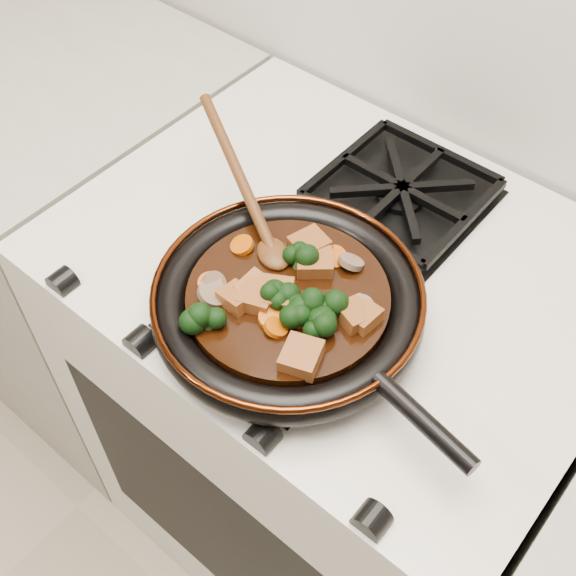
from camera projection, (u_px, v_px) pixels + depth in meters
The scene contains 32 objects.
stove at pixel (328, 416), 1.34m from camera, with size 0.76×0.60×0.90m, color silver.
burner_grate_front at pixel (276, 310), 0.91m from camera, with size 0.23×0.23×0.03m, color black, non-canonical shape.
burner_grate_back at pixel (401, 193), 1.04m from camera, with size 0.23×0.23×0.03m, color black, non-canonical shape.
skillet at pixel (289, 303), 0.88m from camera, with size 0.46×0.34×0.05m.
braising_sauce at pixel (288, 299), 0.88m from camera, with size 0.25×0.25×0.02m, color black.
tofu_cube_0 at pixel (274, 295), 0.86m from camera, with size 0.04×0.04×0.02m, color brown.
tofu_cube_1 at pixel (363, 316), 0.84m from camera, with size 0.03×0.04×0.02m, color brown.
tofu_cube_2 at pixel (256, 297), 0.85m from camera, with size 0.04×0.04×0.02m, color brown.
tofu_cube_3 at pixel (355, 315), 0.84m from camera, with size 0.04×0.04×0.02m, color brown.
tofu_cube_4 at pixel (302, 313), 0.84m from camera, with size 0.04×0.03×0.02m, color brown.
tofu_cube_5 at pixel (255, 289), 0.86m from camera, with size 0.04×0.04×0.02m, color brown.
tofu_cube_6 at pixel (236, 298), 0.85m from camera, with size 0.04×0.03×0.02m, color brown.
tofu_cube_7 at pixel (310, 246), 0.91m from camera, with size 0.04×0.04×0.02m, color brown.
tofu_cube_8 at pixel (301, 357), 0.80m from camera, with size 0.04×0.05×0.02m, color brown.
tofu_cube_9 at pixel (315, 263), 0.89m from camera, with size 0.04×0.04×0.02m, color brown.
tofu_cube_10 at pixel (314, 257), 0.90m from camera, with size 0.03×0.03×0.02m, color brown.
broccoli_floret_0 at pixel (297, 314), 0.84m from camera, with size 0.06×0.06×0.05m, color black, non-canonical shape.
broccoli_floret_1 at pixel (277, 299), 0.85m from camera, with size 0.06×0.06×0.05m, color black, non-canonical shape.
broccoli_floret_2 at pixel (208, 322), 0.83m from camera, with size 0.06×0.06×0.05m, color black, non-canonical shape.
broccoli_floret_3 at pixel (298, 261), 0.89m from camera, with size 0.06×0.06×0.05m, color black, non-canonical shape.
broccoli_floret_4 at pixel (315, 325), 0.83m from camera, with size 0.06×0.06×0.05m, color black, non-canonical shape.
broccoli_floret_5 at pixel (326, 306), 0.84m from camera, with size 0.06×0.06×0.05m, color black, non-canonical shape.
carrot_coin_0 at pixel (210, 283), 0.87m from camera, with size 0.03×0.03×0.01m, color #B44805.
carrot_coin_1 at pixel (335, 257), 0.90m from camera, with size 0.03×0.03×0.01m, color #B44805.
carrot_coin_2 at pixel (242, 245), 0.91m from camera, with size 0.03×0.03×0.01m, color #B44805.
carrot_coin_3 at pixel (276, 327), 0.83m from camera, with size 0.03×0.03×0.01m, color #B44805.
carrot_coin_4 at pixel (270, 318), 0.84m from camera, with size 0.03×0.03×0.01m, color #B44805.
mushroom_slice_0 at pixel (214, 284), 0.87m from camera, with size 0.03×0.03×0.01m, color brown.
mushroom_slice_1 at pixel (351, 262), 0.89m from camera, with size 0.03×0.03×0.01m, color brown.
mushroom_slice_2 at pixel (361, 308), 0.85m from camera, with size 0.03×0.03×0.01m, color brown.
mushroom_slice_3 at pixel (213, 293), 0.86m from camera, with size 0.04×0.04×0.01m, color brown.
wooden_spoon at pixel (252, 204), 0.93m from camera, with size 0.16×0.10×0.26m.
Camera 1 is at (0.37, 1.14, 1.64)m, focal length 45.00 mm.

